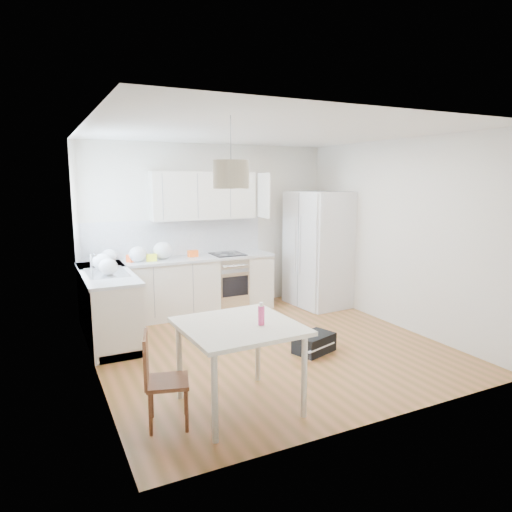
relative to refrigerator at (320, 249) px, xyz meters
The scene contains 29 objects.
floor 2.39m from the refrigerator, 141.34° to the right, with size 4.20×4.20×0.00m, color brown.
ceiling 2.79m from the refrigerator, 141.34° to the right, with size 4.20×4.20×0.00m, color white.
wall_back 1.90m from the refrigerator, 156.58° to the left, with size 4.20×4.20×0.00m, color beige.
wall_left 4.06m from the refrigerator, 160.29° to the right, with size 4.20×4.20×0.00m, color beige.
wall_right 1.47m from the refrigerator, 73.76° to the right, with size 4.20×4.20×0.00m, color beige.
window_glassblock 3.88m from the refrigerator, behind, with size 0.02×1.00×1.00m, color #BFE0F9.
cabinets_back 2.40m from the refrigerator, 169.24° to the left, with size 3.00×0.60×0.88m, color beige.
cabinets_left 3.55m from the refrigerator, behind, with size 0.60×1.80×0.88m, color beige.
counter_back 2.35m from the refrigerator, 169.24° to the left, with size 3.02×0.64×0.04m, color #AEB1B3.
counter_left 3.51m from the refrigerator, behind, with size 0.64×1.82×0.04m, color #AEB1B3.
backsplash_back 2.43m from the refrigerator, 162.37° to the left, with size 3.00×0.01×0.58m, color white.
backsplash_left 3.81m from the refrigerator, behind, with size 0.01×1.80×0.58m, color white.
upper_cabinets 2.14m from the refrigerator, 162.68° to the left, with size 1.70×0.32×0.75m, color beige.
range_oven 1.65m from the refrigerator, 163.76° to the left, with size 0.50×0.61×0.88m, color silver, non-canonical shape.
sink 3.51m from the refrigerator, behind, with size 0.50×0.80×0.16m, color silver, non-canonical shape.
refrigerator is the anchor object (origin of this frame).
dining_table 3.80m from the refrigerator, 135.20° to the right, with size 1.07×1.07×0.82m.
dining_chair 4.35m from the refrigerator, 141.48° to the right, with size 0.35×0.35×0.84m, color #4F2E17, non-canonical shape.
drink_bottle 3.74m from the refrigerator, 132.15° to the right, with size 0.06×0.06×0.21m, color #EE4286.
gym_bag 2.38m from the refrigerator, 125.34° to the right, with size 0.50×0.33×0.23m, color black.
pendant_lamp 3.84m from the refrigerator, 137.17° to the right, with size 0.33×0.33×0.26m, color #C2B895.
grocery_bag_a 3.40m from the refrigerator, behind, with size 0.22×0.19×0.20m, color white.
grocery_bag_b 2.99m from the refrigerator, behind, with size 0.26×0.22×0.23m, color white.
grocery_bag_c 2.61m from the refrigerator, 169.53° to the left, with size 0.30×0.26×0.27m, color white.
grocery_bag_d 3.53m from the refrigerator, behind, with size 0.25×0.21×0.22m, color white.
grocery_bag_e 3.52m from the refrigerator, behind, with size 0.24×0.20×0.21m, color white.
snack_orange 2.14m from the refrigerator, 167.28° to the left, with size 0.15×0.09×0.10m, color #FD5A16.
snack_yellow 2.79m from the refrigerator, behind, with size 0.15×0.10×0.11m, color #FAFF28.
snack_red 3.07m from the refrigerator, behind, with size 0.16×0.10×0.11m, color #BD3C17.
Camera 1 is at (-2.62, -5.00, 2.14)m, focal length 32.00 mm.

